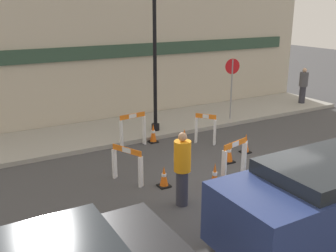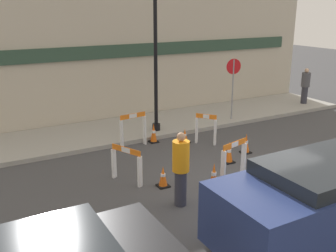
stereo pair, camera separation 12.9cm
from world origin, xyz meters
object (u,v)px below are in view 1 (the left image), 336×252
person_pedestrian (303,85)px  stop_sign (232,79)px  parked_car_1 (326,197)px  person_worker (182,167)px  streetlamp_post (155,38)px

person_pedestrian → stop_sign: bearing=-18.7°
stop_sign → parked_car_1: stop_sign is taller
person_worker → parked_car_1: (1.61, -2.67, 0.02)m
person_worker → stop_sign: bearing=-19.3°
stop_sign → person_worker: stop_sign is taller
streetlamp_post → person_worker: (-1.97, -5.02, -2.50)m
streetlamp_post → stop_sign: bearing=-2.6°
person_pedestrian → parked_car_1: bearing=19.8°
streetlamp_post → person_pedestrian: streetlamp_post is taller
stop_sign → person_worker: size_ratio=1.34×
parked_car_1 → stop_sign: bearing=64.0°
streetlamp_post → person_worker: bearing=-111.4°
streetlamp_post → person_pedestrian: bearing=2.2°
person_worker → parked_car_1: 3.12m
person_pedestrian → person_worker: bearing=4.1°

